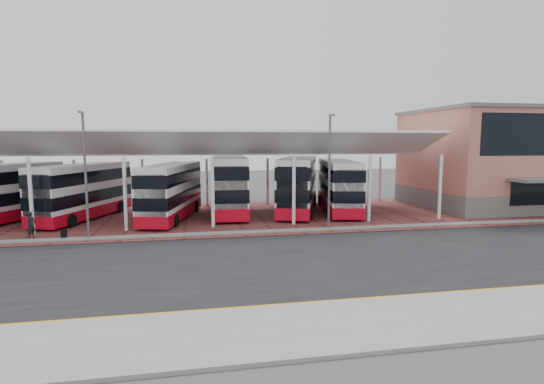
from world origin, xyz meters
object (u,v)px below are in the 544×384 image
(bus_4, at_px, (298,185))
(pedestrian, at_px, (31,225))
(bus_3, at_px, (229,185))
(bus_2, at_px, (172,192))
(terminal, at_px, (512,158))
(bus_5, at_px, (338,186))
(bus_1, at_px, (83,192))

(bus_4, relative_size, pedestrian, 6.72)
(bus_3, bearing_deg, bus_2, -151.27)
(pedestrian, bearing_deg, terminal, -58.67)
(terminal, height_order, bus_4, terminal)
(bus_5, bearing_deg, terminal, 11.63)
(terminal, relative_size, bus_4, 1.55)
(terminal, relative_size, bus_3, 1.53)
(terminal, relative_size, bus_2, 1.69)
(bus_3, bearing_deg, bus_4, -3.61)
(terminal, bearing_deg, bus_2, -177.85)
(bus_3, bearing_deg, bus_1, -171.50)
(bus_2, height_order, bus_3, bus_3)
(bus_1, bearing_deg, terminal, 20.75)
(bus_1, height_order, pedestrian, bus_1)
(bus_1, xyz_separation_m, bus_4, (17.79, 0.20, 0.20))
(bus_1, relative_size, bus_2, 0.99)
(bus_2, height_order, bus_4, bus_4)
(bus_4, bearing_deg, bus_3, -168.37)
(bus_1, bearing_deg, bus_3, 25.60)
(terminal, xyz_separation_m, bus_4, (-21.20, 0.27, -2.22))
(terminal, distance_m, bus_3, 27.33)
(terminal, distance_m, bus_5, 17.80)
(bus_4, xyz_separation_m, pedestrian, (-19.32, -7.34, -1.49))
(bus_4, bearing_deg, bus_2, -153.27)
(terminal, xyz_separation_m, bus_3, (-27.22, 1.05, -2.17))
(bus_2, xyz_separation_m, bus_3, (4.84, 2.25, 0.25))
(terminal, height_order, bus_2, terminal)
(bus_4, distance_m, bus_5, 3.59)
(bus_3, bearing_deg, pedestrian, -144.85)
(pedestrian, bearing_deg, bus_5, -51.81)
(bus_1, distance_m, pedestrian, 7.42)
(bus_2, relative_size, bus_5, 0.97)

